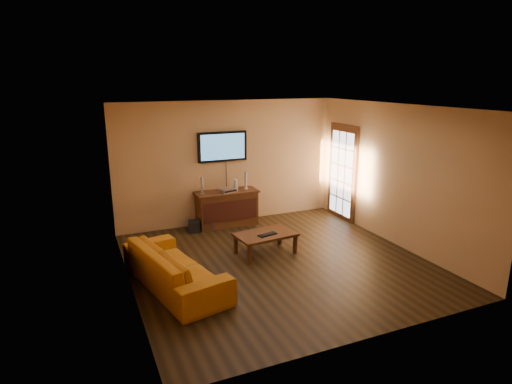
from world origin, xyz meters
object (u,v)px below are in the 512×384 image
speaker_right (246,181)px  bottle (213,226)px  av_receiver (227,190)px  keyboard (267,234)px  sofa (175,260)px  television (222,147)px  coffee_table (265,236)px  subwoofer (194,226)px  game_console (236,185)px  media_console (227,208)px  speaker_left (202,186)px

speaker_right → bottle: 1.24m
av_receiver → keyboard: bearing=-101.3°
sofa → av_receiver: bearing=-48.8°
television → bottle: size_ratio=4.84×
coffee_table → keyboard: 0.11m
sofa → keyboard: 1.89m
coffee_table → keyboard: bearing=-91.0°
coffee_table → subwoofer: coffee_table is taller
speaker_right → coffee_table: bearing=-100.8°
speaker_right → bottle: (-0.87, -0.27, -0.85)m
coffee_table → av_receiver: bearing=93.9°
av_receiver → bottle: av_receiver is taller
av_receiver → keyboard: 1.87m
speaker_right → subwoofer: speaker_right is taller
bottle → speaker_right: bearing=17.1°
coffee_table → game_console: size_ratio=4.85×
subwoofer → keyboard: bearing=-47.4°
media_console → subwoofer: bearing=-171.1°
television → coffee_table: 2.43m
av_receiver → game_console: size_ratio=1.49×
game_console → keyboard: bearing=-87.7°
speaker_right → game_console: 0.25m
coffee_table → bottle: size_ratio=5.05×
subwoofer → keyboard: size_ratio=0.63×
speaker_right → keyboard: size_ratio=1.00×
speaker_left → bottle: (0.14, -0.23, -0.84)m
speaker_right → game_console: (-0.25, -0.02, -0.06)m
bottle → television: bearing=48.1°
coffee_table → av_receiver: 1.79m
sofa → subwoofer: (0.92, 2.26, -0.31)m
speaker_right → sofa: bearing=-131.8°
sofa → game_console: 3.11m
game_console → television: bearing=141.8°
game_console → bottle: size_ratio=1.04×
av_receiver → keyboard: (0.12, -1.82, -0.41)m
media_console → subwoofer: size_ratio=5.64×
speaker_left → game_console: size_ratio=1.59×
game_console → subwoofer: game_console is taller
coffee_table → av_receiver: size_ratio=3.25×
television → sofa: (-1.70, -2.61, -1.29)m
coffee_table → keyboard: (-0.00, -0.09, 0.06)m
television → sofa: 3.37m
subwoofer → keyboard: 1.98m
television → game_console: 0.88m
coffee_table → subwoofer: size_ratio=4.70×
coffee_table → speaker_right: (0.35, 1.81, 0.61)m
speaker_right → media_console: bearing=-175.7°
sofa → speaker_right: (2.17, 2.42, 0.52)m
speaker_left → keyboard: bearing=-70.3°
television → keyboard: bearing=-86.8°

